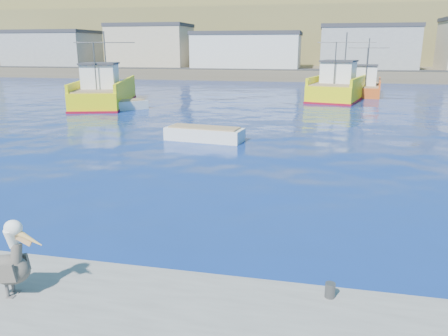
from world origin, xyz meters
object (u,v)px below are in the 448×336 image
Objects in this scene: skiff_left at (120,106)px; pelican at (10,264)px; skiff_mid at (204,135)px; trawler_yellow_b at (340,87)px; trawler_yellow_a at (105,93)px; boat_orange at (365,86)px.

skiff_left is 29.88m from pelican.
trawler_yellow_b is at bearing 70.32° from skiff_mid.
boat_orange is at bearing 28.78° from trawler_yellow_a.
trawler_yellow_b is 25.09m from skiff_mid.
trawler_yellow_b reaches higher than trawler_yellow_a.
skiff_mid is at bearing 92.10° from pelican.
skiff_left is 2.80× the size of pelican.
trawler_yellow_a reaches higher than boat_orange.
pelican is (-10.64, -44.40, 0.15)m from boat_orange.
boat_orange is at bearing 37.67° from skiff_left.
pelican is at bearing -66.07° from trawler_yellow_a.
trawler_yellow_a is 2.93× the size of skiff_left.
trawler_yellow_a is 23.71m from trawler_yellow_b.
trawler_yellow_b is 3.04× the size of skiff_left.
pelican is (0.63, -17.23, 0.86)m from skiff_mid.
skiff_left is at bearing -145.08° from trawler_yellow_b.
boat_orange reaches higher than skiff_mid.
skiff_mid is (-8.45, -23.61, -0.81)m from trawler_yellow_b.
boat_orange is at bearing 67.46° from skiff_mid.
pelican is at bearing -100.83° from trawler_yellow_b.
pelican is at bearing -68.82° from skiff_left.
trawler_yellow_a reaches higher than skiff_mid.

